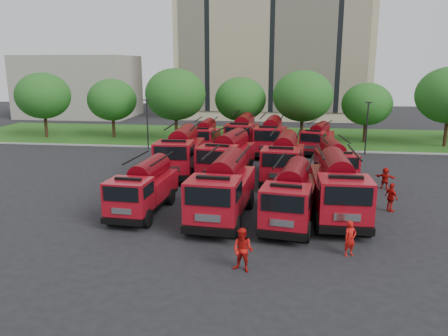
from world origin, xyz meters
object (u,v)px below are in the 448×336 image
object	(u,v)px
firefighter_1	(243,271)
firefighter_5	(384,189)
fire_truck_9	(243,133)
firefighter_3	(347,208)
fire_truck_11	(318,138)
fire_truck_1	(223,188)
fire_truck_2	(291,195)
fire_truck_5	(228,156)
fire_truck_10	(271,136)
fire_truck_4	(181,151)
fire_truck_7	(335,161)
firefighter_0	(349,255)
firefighter_2	(390,211)
fire_truck_0	(144,187)
fire_truck_3	(338,187)
fire_truck_6	(284,158)
firefighter_4	(227,205)
fire_truck_8	(205,136)

from	to	relation	value
firefighter_1	firefighter_5	distance (m)	16.52
fire_truck_9	firefighter_3	bearing A→B (deg)	-62.90
fire_truck_9	fire_truck_11	bearing A→B (deg)	0.47
fire_truck_1	fire_truck_2	world-z (taller)	fire_truck_1
fire_truck_5	firefighter_1	distance (m)	15.86
firefighter_3	fire_truck_10	bearing A→B (deg)	-80.74
fire_truck_11	firefighter_3	bearing A→B (deg)	-71.46
firefighter_1	firefighter_3	bearing A→B (deg)	78.03
fire_truck_4	fire_truck_7	xyz separation A→B (m)	(11.98, -0.34, -0.35)
fire_truck_10	fire_truck_11	distance (m)	4.74
firefighter_0	firefighter_3	bearing A→B (deg)	55.18
firefighter_2	fire_truck_9	bearing A→B (deg)	3.42
fire_truck_0	fire_truck_5	xyz separation A→B (m)	(3.90, 8.64, 0.24)
fire_truck_7	fire_truck_9	world-z (taller)	fire_truck_9
fire_truck_5	firefighter_5	xyz separation A→B (m)	(11.43, -1.59, -1.75)
firefighter_0	firefighter_2	bearing A→B (deg)	35.66
firefighter_3	firefighter_5	size ratio (longest dim) A/B	1.25
fire_truck_11	firefighter_2	size ratio (longest dim) A/B	3.81
fire_truck_3	firefighter_2	bearing A→B (deg)	22.41
firefighter_2	fire_truck_6	bearing A→B (deg)	18.12
firefighter_2	firefighter_5	bearing A→B (deg)	-35.48
fire_truck_3	firefighter_5	distance (m)	7.82
fire_truck_10	firefighter_3	bearing A→B (deg)	-68.41
firefighter_3	firefighter_4	bearing A→B (deg)	-5.03
fire_truck_11	firefighter_2	bearing A→B (deg)	-63.52
fire_truck_1	fire_truck_7	size ratio (longest dim) A/B	1.19
fire_truck_1	fire_truck_5	xyz separation A→B (m)	(-0.89, 9.04, -0.01)
fire_truck_10	fire_truck_5	bearing A→B (deg)	-103.33
fire_truck_8	fire_truck_4	bearing A→B (deg)	-91.48
fire_truck_0	fire_truck_3	xyz separation A→B (m)	(11.26, 0.61, 0.25)
fire_truck_3	firefighter_2	xyz separation A→B (m)	(3.31, 1.39, -1.77)
fire_truck_8	firefighter_1	size ratio (longest dim) A/B	3.50
fire_truck_0	firefighter_3	world-z (taller)	fire_truck_0
fire_truck_1	fire_truck_10	size ratio (longest dim) A/B	1.00
fire_truck_4	firefighter_3	size ratio (longest dim) A/B	4.17
fire_truck_8	fire_truck_9	xyz separation A→B (m)	(3.75, 0.96, 0.25)
fire_truck_0	firefighter_2	distance (m)	14.78
firefighter_1	firefighter_3	distance (m)	10.77
fire_truck_3	fire_truck_8	xyz separation A→B (m)	(-10.95, 18.37, -0.23)
fire_truck_5	firefighter_2	xyz separation A→B (m)	(10.67, -6.64, -1.75)
firefighter_1	firefighter_4	world-z (taller)	firefighter_1
fire_truck_2	fire_truck_6	distance (m)	9.04
fire_truck_10	firefighter_4	size ratio (longest dim) A/B	4.29
fire_truck_10	firefighter_3	size ratio (longest dim) A/B	4.04
fire_truck_2	firefighter_3	size ratio (longest dim) A/B	3.74
firefighter_5	firefighter_3	bearing A→B (deg)	78.53
firefighter_0	fire_truck_10	bearing A→B (deg)	72.58
fire_truck_3	fire_truck_7	distance (m)	8.50
fire_truck_6	fire_truck_8	distance (m)	13.25
fire_truck_6	fire_truck_11	size ratio (longest dim) A/B	1.17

